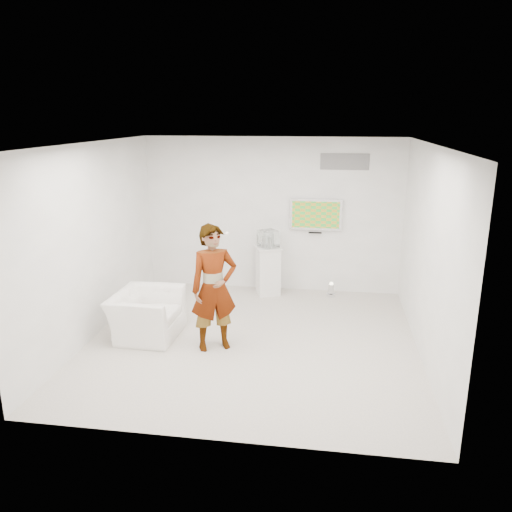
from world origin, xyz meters
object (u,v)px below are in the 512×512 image
(person, at_px, (214,288))
(armchair, at_px, (147,314))
(tv, at_px, (316,214))
(floor_uplight, at_px, (331,290))
(pedestal, at_px, (268,270))

(person, relative_size, armchair, 1.72)
(tv, height_order, floor_uplight, tv)
(pedestal, bearing_deg, person, -101.34)
(pedestal, bearing_deg, tv, 18.55)
(floor_uplight, bearing_deg, person, -124.72)
(armchair, bearing_deg, floor_uplight, -50.40)
(tv, distance_m, pedestal, 1.42)
(tv, bearing_deg, armchair, -135.23)
(person, height_order, floor_uplight, person)
(tv, bearing_deg, floor_uplight, -37.70)
(pedestal, xyz_separation_m, floor_uplight, (1.23, 0.02, -0.34))
(floor_uplight, bearing_deg, armchair, -142.13)
(armchair, xyz_separation_m, floor_uplight, (2.88, 2.24, -0.22))
(person, height_order, pedestal, person)
(armchair, bearing_deg, pedestal, -34.98)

